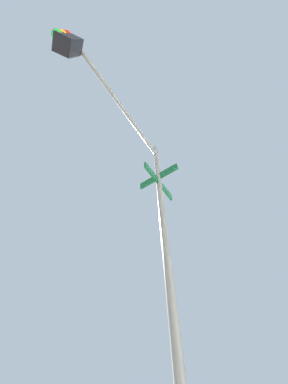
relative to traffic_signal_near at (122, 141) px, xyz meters
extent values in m
cylinder|color=slate|center=(-1.07, -0.68, -1.34)|extent=(0.12, 0.12, 6.46)
cylinder|color=slate|center=(0.16, 0.10, 1.50)|extent=(2.52, 1.64, 0.09)
cube|color=black|center=(1.39, 0.89, 1.05)|extent=(0.28, 0.28, 0.80)
sphere|color=red|center=(1.52, 0.97, 1.30)|extent=(0.18, 0.18, 0.18)
sphere|color=orange|center=(1.52, 0.97, 1.05)|extent=(0.18, 0.18, 0.18)
sphere|color=green|center=(1.52, 0.97, 0.80)|extent=(0.18, 0.18, 0.18)
cube|color=#0F5128|center=(-1.07, -0.68, 0.19)|extent=(0.95, 0.62, 0.20)
cube|color=#0F5128|center=(-1.07, -0.68, 0.41)|extent=(0.57, 0.87, 0.20)
camera|label=1|loc=(0.18, 1.45, -3.23)|focal=17.72mm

